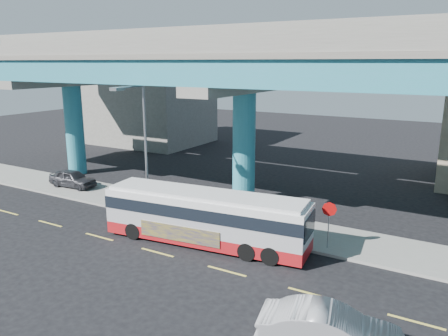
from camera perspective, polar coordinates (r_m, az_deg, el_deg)
The scene contains 10 objects.
ground at distance 22.70m, azimuth -8.22°, elevation -10.60°, with size 120.00×120.00×0.00m, color black.
sidewalk at distance 26.86m, azimuth -0.93°, elevation -6.36°, with size 70.00×4.00×0.15m, color gray.
lane_markings at distance 22.48m, azimuth -8.70°, elevation -10.85°, with size 58.00×0.12×0.01m.
viaduct at distance 28.39m, azimuth 2.84°, elevation 13.38°, with size 52.00×12.40×11.70m.
building_concrete at distance 52.17m, azimuth -9.46°, elevation 8.24°, with size 12.00×10.00×9.00m, color gray.
transit_bus at distance 22.73m, azimuth -2.44°, elevation -6.25°, with size 11.10×3.54×2.80m.
sedan at distance 15.50m, azimuth 13.70°, elevation -20.04°, with size 4.94×2.59×1.55m, color #A5A4A9.
parked_car at distance 34.59m, azimuth -19.16°, elevation -1.30°, with size 3.86×1.75×1.29m, color #313136.
street_lamp at distance 26.29m, azimuth -11.08°, elevation 4.74°, with size 0.50×2.58×7.96m.
stop_sign at distance 22.35m, azimuth 13.56°, elevation -6.04°, with size 0.71×0.21×2.42m.
Camera 1 is at (13.01, -16.12, 9.28)m, focal length 35.00 mm.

